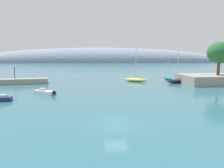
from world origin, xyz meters
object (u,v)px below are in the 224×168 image
at_px(tree_clump_shore, 219,53).
at_px(sailboat_yellow_mid_mooring, 136,80).
at_px(motorboat_white_foreground, 45,92).
at_px(sailboat_teal_outer_mooring, 168,78).
at_px(harbor_lamp_post, 14,70).
at_px(sailboat_black_near_shore, 177,81).

xyz_separation_m(tree_clump_shore, sailboat_yellow_mid_mooring, (-20.83, 6.84, -7.64)).
bearing_deg(tree_clump_shore, motorboat_white_foreground, -163.37).
bearing_deg(sailboat_teal_outer_mooring, sailboat_yellow_mid_mooring, 117.89).
distance_m(tree_clump_shore, harbor_lamp_post, 53.74).
relative_size(tree_clump_shore, harbor_lamp_post, 2.46).
distance_m(tree_clump_shore, sailboat_yellow_mid_mooring, 23.22).
relative_size(sailboat_teal_outer_mooring, harbor_lamp_post, 2.35).
bearing_deg(sailboat_teal_outer_mooring, tree_clump_shore, -139.33).
bearing_deg(tree_clump_shore, sailboat_yellow_mid_mooring, 161.82).
relative_size(sailboat_black_near_shore, sailboat_yellow_mid_mooring, 0.85).
bearing_deg(sailboat_teal_outer_mooring, sailboat_black_near_shore, 178.95).
relative_size(tree_clump_shore, sailboat_teal_outer_mooring, 1.05).
relative_size(sailboat_black_near_shore, harbor_lamp_post, 2.51).
bearing_deg(sailboat_teal_outer_mooring, harbor_lamp_post, 104.74).
relative_size(tree_clump_shore, motorboat_white_foreground, 1.86).
relative_size(sailboat_yellow_mid_mooring, harbor_lamp_post, 2.97).
relative_size(tree_clump_shore, sailboat_yellow_mid_mooring, 0.83).
xyz_separation_m(motorboat_white_foreground, harbor_lamp_post, (-11.06, 15.87, 3.26)).
xyz_separation_m(sailboat_black_near_shore, sailboat_yellow_mid_mooring, (-10.85, 4.15, 0.04)).
xyz_separation_m(sailboat_teal_outer_mooring, harbor_lamp_post, (-44.19, -8.93, 3.18)).
height_order(sailboat_black_near_shore, sailboat_teal_outer_mooring, sailboat_black_near_shore).
height_order(tree_clump_shore, sailboat_teal_outer_mooring, tree_clump_shore).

